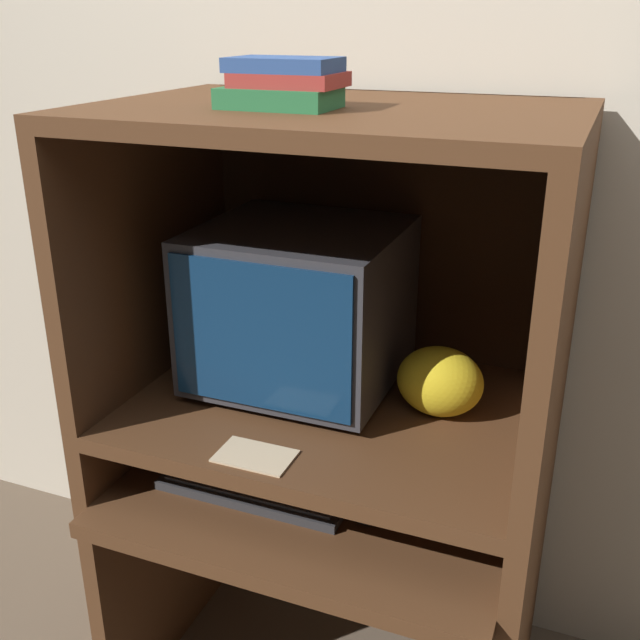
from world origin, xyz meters
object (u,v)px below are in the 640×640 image
keyboard (257,486)px  mouse (367,517)px  book_stack (284,84)px  crt_monitor (300,305)px  snack_bag (440,381)px

keyboard → mouse: same height
keyboard → book_stack: 0.85m
crt_monitor → snack_bag: 0.36m
crt_monitor → keyboard: bearing=-93.7°
crt_monitor → mouse: bearing=-43.4°
keyboard → mouse: bearing=-3.2°
snack_bag → book_stack: bearing=-159.0°
crt_monitor → mouse: crt_monitor is taller
mouse → crt_monitor: bearing=136.6°
keyboard → book_stack: book_stack is taller
snack_bag → crt_monitor: bearing=175.1°
keyboard → crt_monitor: bearing=86.3°
snack_bag → book_stack: 0.69m
crt_monitor → book_stack: book_stack is taller
crt_monitor → mouse: 0.49m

